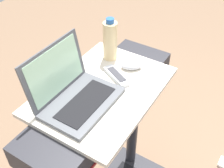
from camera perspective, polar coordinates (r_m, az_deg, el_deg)
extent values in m
cylinder|color=#28282D|center=(1.82, 4.38, -7.66)|extent=(0.07, 0.07, 0.81)
cube|color=#28282D|center=(1.28, -1.90, -3.49)|extent=(0.90, 0.28, 0.11)
cube|color=#0C3F19|center=(1.23, 3.70, -5.94)|extent=(0.24, 0.01, 0.06)
cube|color=maroon|center=(1.26, 3.58, -7.33)|extent=(0.81, 0.00, 0.02)
cube|color=beige|center=(1.24, -1.97, -1.32)|extent=(0.64, 0.45, 0.02)
cube|color=#515459|center=(1.16, -6.06, -3.86)|extent=(0.33, 0.22, 0.02)
cube|color=black|center=(1.14, -5.44, -3.79)|extent=(0.27, 0.12, 0.00)
cube|color=#515459|center=(1.15, -11.64, 2.77)|extent=(0.33, 0.05, 0.22)
cube|color=#B2E0B7|center=(1.15, -11.46, 2.73)|extent=(0.29, 0.04, 0.19)
ellipsoid|color=#B2B2B7|center=(1.34, 4.01, 3.83)|extent=(0.10, 0.12, 0.03)
cylinder|color=beige|center=(1.37, -0.38, 8.87)|extent=(0.07, 0.07, 0.20)
cylinder|color=#2659A5|center=(1.31, -0.40, 12.93)|extent=(0.04, 0.04, 0.02)
cube|color=silver|center=(1.28, 0.92, 1.65)|extent=(0.11, 0.16, 0.02)
cube|color=#333338|center=(1.27, 0.93, 2.06)|extent=(0.08, 0.12, 0.00)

